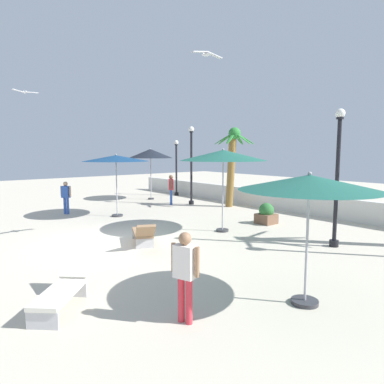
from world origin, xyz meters
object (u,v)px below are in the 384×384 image
(guest_0, at_px, (66,195))
(lamp_post_0, at_px, (176,166))
(lounge_chair_0, at_px, (143,233))
(planter, at_px, (266,214))
(palm_tree_0, at_px, (232,158))
(patio_umbrella_3, at_px, (309,184))
(guest_2, at_px, (185,269))
(lounge_chair_1, at_px, (64,286))
(guest_1, at_px, (171,187))
(patio_umbrella_2, at_px, (151,154))
(patio_umbrella_0, at_px, (223,156))
(seagull_0, at_px, (25,92))
(patio_umbrella_1, at_px, (116,159))
(lamp_post_2, at_px, (337,175))
(seagull_1, at_px, (207,54))

(guest_0, bearing_deg, lamp_post_0, 105.70)
(lounge_chair_0, relative_size, planter, 2.28)
(palm_tree_0, xyz_separation_m, lamp_post_0, (-5.68, 0.58, -0.65))
(patio_umbrella_3, xyz_separation_m, palm_tree_0, (-9.14, 7.24, 0.24))
(lounge_chair_0, relative_size, guest_2, 1.22)
(patio_umbrella_3, bearing_deg, lounge_chair_1, -127.83)
(guest_0, bearing_deg, guest_1, 81.83)
(patio_umbrella_2, xyz_separation_m, planter, (8.99, -0.17, -2.39))
(lamp_post_0, relative_size, guest_2, 2.28)
(patio_umbrella_0, distance_m, seagull_0, 10.33)
(lounge_chair_0, bearing_deg, guest_1, 138.45)
(patio_umbrella_1, xyz_separation_m, guest_2, (9.66, -3.60, -1.63))
(patio_umbrella_3, relative_size, planter, 3.11)
(lamp_post_0, relative_size, lamp_post_2, 0.86)
(patio_umbrella_3, xyz_separation_m, lounge_chair_0, (-5.62, -0.24, -1.94))
(patio_umbrella_0, xyz_separation_m, guest_2, (4.55, -5.25, -1.81))
(lounge_chair_1, height_order, guest_2, guest_2)
(patio_umbrella_0, relative_size, patio_umbrella_1, 1.08)
(patio_umbrella_1, relative_size, seagull_0, 2.45)
(patio_umbrella_2, xyz_separation_m, guest_1, (2.51, -0.29, -1.78))
(lamp_post_0, distance_m, planter, 9.96)
(patio_umbrella_1, distance_m, patio_umbrella_2, 5.60)
(patio_umbrella_3, height_order, lounge_chair_0, patio_umbrella_3)
(lounge_chair_0, height_order, lounge_chair_1, same)
(lamp_post_2, xyz_separation_m, guest_1, (-10.00, 0.95, -1.22))
(lamp_post_0, bearing_deg, lounge_chair_0, -41.21)
(guest_1, bearing_deg, seagull_1, -27.31)
(patio_umbrella_2, distance_m, palm_tree_0, 5.43)
(lounge_chair_1, relative_size, guest_1, 1.08)
(patio_umbrella_1, bearing_deg, lounge_chair_0, -17.87)
(patio_umbrella_2, distance_m, seagull_1, 10.82)
(patio_umbrella_2, height_order, patio_umbrella_3, patio_umbrella_2)
(patio_umbrella_2, bearing_deg, guest_0, -73.23)
(guest_0, xyz_separation_m, planter, (7.26, 5.57, -0.53))
(palm_tree_0, bearing_deg, lamp_post_2, -21.96)
(patio_umbrella_0, height_order, lounge_chair_0, patio_umbrella_0)
(patio_umbrella_3, xyz_separation_m, lamp_post_2, (-1.77, 4.27, -0.12))
(lamp_post_2, bearing_deg, lounge_chair_0, -130.53)
(patio_umbrella_0, bearing_deg, patio_umbrella_1, -162.10)
(lounge_chair_1, distance_m, planter, 9.31)
(lamp_post_0, bearing_deg, planter, -14.61)
(guest_1, bearing_deg, lamp_post_0, 139.49)
(lounge_chair_0, bearing_deg, patio_umbrella_1, 162.13)
(patio_umbrella_0, bearing_deg, seagull_1, -63.43)
(patio_umbrella_3, distance_m, lamp_post_0, 16.76)
(guest_2, bearing_deg, lounge_chair_0, 157.01)
(lounge_chair_0, bearing_deg, lamp_post_2, 49.47)
(lamp_post_2, distance_m, lounge_chair_1, 8.18)
(lamp_post_2, relative_size, seagull_0, 3.52)
(patio_umbrella_3, relative_size, lounge_chair_0, 1.36)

